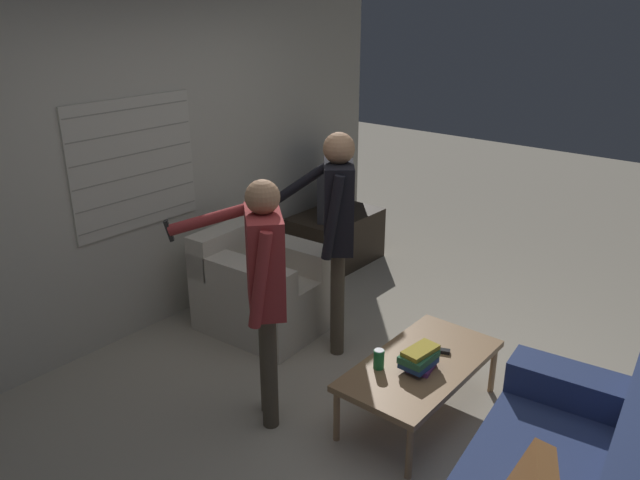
# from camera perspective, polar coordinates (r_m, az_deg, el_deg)

# --- Properties ---
(ground_plane) EXTENTS (16.00, 16.00, 0.00)m
(ground_plane) POSITION_cam_1_polar(r_m,az_deg,el_deg) (4.23, 4.39, -14.98)
(ground_plane) COLOR #B2A893
(wall_back) EXTENTS (5.20, 0.08, 2.55)m
(wall_back) POSITION_cam_1_polar(r_m,az_deg,el_deg) (4.99, -14.72, 6.49)
(wall_back) COLOR #BCB7A8
(wall_back) RESTS_ON ground_plane
(armchair_beige) EXTENTS (0.83, 0.96, 0.79)m
(armchair_beige) POSITION_cam_1_polar(r_m,az_deg,el_deg) (5.01, -5.44, -4.31)
(armchair_beige) COLOR beige
(armchair_beige) RESTS_ON ground_plane
(coffee_table) EXTENTS (1.13, 0.59, 0.39)m
(coffee_table) POSITION_cam_1_polar(r_m,az_deg,el_deg) (4.00, 9.21, -11.38)
(coffee_table) COLOR #9E754C
(coffee_table) RESTS_ON ground_plane
(tv_stand) EXTENTS (0.90, 0.59, 0.51)m
(tv_stand) POSITION_cam_1_polar(r_m,az_deg,el_deg) (6.20, 1.40, 0.16)
(tv_stand) COLOR #33281E
(tv_stand) RESTS_ON ground_plane
(tv) EXTENTS (0.70, 0.47, 0.51)m
(tv) POSITION_cam_1_polar(r_m,az_deg,el_deg) (6.03, 1.42, 4.69)
(tv) COLOR #2D2D33
(tv) RESTS_ON tv_stand
(person_left_standing) EXTENTS (0.50, 0.79, 1.57)m
(person_left_standing) POSITION_cam_1_polar(r_m,az_deg,el_deg) (3.64, -5.21, -3.26)
(person_left_standing) COLOR #4C4233
(person_left_standing) RESTS_ON ground_plane
(person_right_standing) EXTENTS (0.50, 0.77, 1.65)m
(person_right_standing) POSITION_cam_1_polar(r_m,az_deg,el_deg) (4.39, 1.53, 2.06)
(person_right_standing) COLOR #4C4233
(person_right_standing) RESTS_ON ground_plane
(book_stack) EXTENTS (0.26, 0.18, 0.14)m
(book_stack) POSITION_cam_1_polar(r_m,az_deg,el_deg) (3.88, 9.08, -10.66)
(book_stack) COLOR #75387F
(book_stack) RESTS_ON coffee_table
(soda_can) EXTENTS (0.07, 0.07, 0.13)m
(soda_can) POSITION_cam_1_polar(r_m,az_deg,el_deg) (3.86, 5.40, -10.79)
(soda_can) COLOR #238E47
(soda_can) RESTS_ON coffee_table
(spare_remote) EXTENTS (0.08, 0.14, 0.02)m
(spare_remote) POSITION_cam_1_polar(r_m,az_deg,el_deg) (4.10, 10.89, -9.89)
(spare_remote) COLOR black
(spare_remote) RESTS_ON coffee_table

